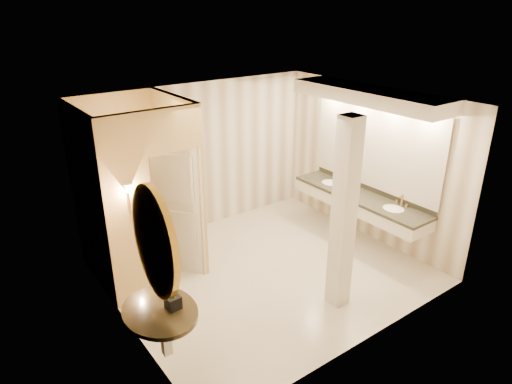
{
  "coord_description": "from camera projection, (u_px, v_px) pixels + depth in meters",
  "views": [
    {
      "loc": [
        -3.79,
        -4.89,
        3.97
      ],
      "look_at": [
        -0.05,
        0.2,
        1.31
      ],
      "focal_mm": 32.0,
      "sensor_mm": 36.0,
      "label": 1
    }
  ],
  "objects": [
    {
      "name": "floor",
      "position": [
        266.0,
        271.0,
        7.24
      ],
      "size": [
        4.5,
        4.5,
        0.0
      ],
      "primitive_type": "plane",
      "color": "beige",
      "rests_on": "ground"
    },
    {
      "name": "ceiling",
      "position": [
        268.0,
        102.0,
        6.2
      ],
      "size": [
        4.5,
        4.5,
        0.0
      ],
      "primitive_type": "plane",
      "rotation": [
        3.14,
        0.0,
        0.0
      ],
      "color": "silver",
      "rests_on": "wall_back"
    },
    {
      "name": "wall_back",
      "position": [
        199.0,
        158.0,
        8.2
      ],
      "size": [
        4.5,
        0.02,
        2.7
      ],
      "primitive_type": "cube",
      "color": "silver",
      "rests_on": "floor"
    },
    {
      "name": "wall_front",
      "position": [
        373.0,
        248.0,
        5.23
      ],
      "size": [
        4.5,
        0.02,
        2.7
      ],
      "primitive_type": "cube",
      "color": "silver",
      "rests_on": "floor"
    },
    {
      "name": "wall_left",
      "position": [
        119.0,
        236.0,
        5.49
      ],
      "size": [
        0.02,
        4.0,
        2.7
      ],
      "primitive_type": "cube",
      "color": "silver",
      "rests_on": "floor"
    },
    {
      "name": "wall_right",
      "position": [
        369.0,
        163.0,
        7.94
      ],
      "size": [
        0.02,
        4.0,
        2.7
      ],
      "primitive_type": "cube",
      "color": "silver",
      "rests_on": "floor"
    },
    {
      "name": "toilet_closet",
      "position": [
        167.0,
        188.0,
        6.8
      ],
      "size": [
        1.5,
        1.55,
        2.7
      ],
      "color": "#F0C77D",
      "rests_on": "floor"
    },
    {
      "name": "wall_sconce",
      "position": [
        128.0,
        190.0,
        5.84
      ],
      "size": [
        0.14,
        0.14,
        0.42
      ],
      "color": "#CF8D42",
      "rests_on": "toilet_closet"
    },
    {
      "name": "vanity",
      "position": [
        365.0,
        153.0,
        7.6
      ],
      "size": [
        0.75,
        2.8,
        2.09
      ],
      "color": "silver",
      "rests_on": "floor"
    },
    {
      "name": "console_shelf",
      "position": [
        158.0,
        272.0,
        4.77
      ],
      "size": [
        0.98,
        0.98,
        1.94
      ],
      "color": "black",
      "rests_on": "floor"
    },
    {
      "name": "pillar",
      "position": [
        344.0,
        216.0,
        6.01
      ],
      "size": [
        0.25,
        0.25,
        2.7
      ],
      "primitive_type": "cube",
      "color": "silver",
      "rests_on": "floor"
    },
    {
      "name": "tissue_box",
      "position": [
        173.0,
        302.0,
        4.94
      ],
      "size": [
        0.16,
        0.16,
        0.15
      ],
      "primitive_type": "cube",
      "rotation": [
        0.0,
        0.0,
        0.06
      ],
      "color": "black",
      "rests_on": "console_shelf"
    },
    {
      "name": "toilet",
      "position": [
        154.0,
        229.0,
        7.77
      ],
      "size": [
        0.63,
        0.81,
        0.73
      ],
      "primitive_type": "imported",
      "rotation": [
        0.0,
        0.0,
        3.48
      ],
      "color": "white",
      "rests_on": "floor"
    },
    {
      "name": "soap_bottle_a",
      "position": [
        352.0,
        190.0,
        7.91
      ],
      "size": [
        0.06,
        0.07,
        0.13
      ],
      "primitive_type": "imported",
      "rotation": [
        0.0,
        0.0,
        0.15
      ],
      "color": "beige",
      "rests_on": "vanity"
    },
    {
      "name": "soap_bottle_b",
      "position": [
        345.0,
        186.0,
        8.06
      ],
      "size": [
        0.11,
        0.11,
        0.12
      ],
      "primitive_type": "imported",
      "rotation": [
        0.0,
        0.0,
        -0.23
      ],
      "color": "silver",
      "rests_on": "vanity"
    },
    {
      "name": "soap_bottle_c",
      "position": [
        351.0,
        187.0,
        7.95
      ],
      "size": [
        0.1,
        0.1,
        0.2
      ],
      "primitive_type": "imported",
      "rotation": [
        0.0,
        0.0,
        0.39
      ],
      "color": "#C6B28C",
      "rests_on": "vanity"
    }
  ]
}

